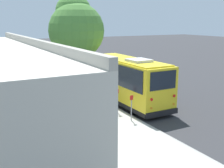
{
  "coord_description": "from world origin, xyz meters",
  "views": [
    {
      "loc": [
        -18.92,
        11.15,
        6.12
      ],
      "look_at": [
        -0.19,
        1.0,
        1.3
      ],
      "focal_mm": 45.0,
      "sensor_mm": 36.0,
      "label": 1
    }
  ],
  "objects_px": {
    "parked_sedan_maroon": "(49,64)",
    "fire_hydrant": "(69,81)",
    "street_tree": "(76,27)",
    "shuttle_bus": "(127,79)",
    "sign_post_far": "(117,100)",
    "parked_sedan_black": "(36,57)",
    "parked_sedan_tan": "(66,71)",
    "sign_post_near": "(131,108)"
  },
  "relations": [
    {
      "from": "street_tree",
      "to": "sign_post_near",
      "type": "relative_size",
      "value": 5.08
    },
    {
      "from": "parked_sedan_tan",
      "to": "sign_post_far",
      "type": "xyz_separation_m",
      "value": [
        -14.38,
        1.47,
        0.38
      ]
    },
    {
      "from": "shuttle_bus",
      "to": "fire_hydrant",
      "type": "relative_size",
      "value": 10.55
    },
    {
      "from": "shuttle_bus",
      "to": "street_tree",
      "type": "xyz_separation_m",
      "value": [
        3.9,
        2.45,
        3.74
      ]
    },
    {
      "from": "shuttle_bus",
      "to": "parked_sedan_tan",
      "type": "distance_m",
      "value": 12.49
    },
    {
      "from": "parked_sedan_tan",
      "to": "sign_post_near",
      "type": "bearing_deg",
      "value": 171.39
    },
    {
      "from": "street_tree",
      "to": "parked_sedan_tan",
      "type": "bearing_deg",
      "value": -12.9
    },
    {
      "from": "shuttle_bus",
      "to": "parked_sedan_black",
      "type": "bearing_deg",
      "value": 0.95
    },
    {
      "from": "shuttle_bus",
      "to": "parked_sedan_maroon",
      "type": "relative_size",
      "value": 1.83
    },
    {
      "from": "street_tree",
      "to": "sign_post_far",
      "type": "height_order",
      "value": "street_tree"
    },
    {
      "from": "sign_post_near",
      "to": "fire_hydrant",
      "type": "bearing_deg",
      "value": 0.3
    },
    {
      "from": "parked_sedan_black",
      "to": "sign_post_near",
      "type": "height_order",
      "value": "sign_post_near"
    },
    {
      "from": "parked_sedan_tan",
      "to": "fire_hydrant",
      "type": "bearing_deg",
      "value": 160.09
    },
    {
      "from": "parked_sedan_maroon",
      "to": "sign_post_far",
      "type": "relative_size",
      "value": 2.91
    },
    {
      "from": "shuttle_bus",
      "to": "parked_sedan_maroon",
      "type": "bearing_deg",
      "value": 1.47
    },
    {
      "from": "sign_post_near",
      "to": "sign_post_far",
      "type": "relative_size",
      "value": 0.99
    },
    {
      "from": "parked_sedan_tan",
      "to": "sign_post_near",
      "type": "height_order",
      "value": "sign_post_near"
    },
    {
      "from": "street_tree",
      "to": "fire_hydrant",
      "type": "relative_size",
      "value": 9.96
    },
    {
      "from": "shuttle_bus",
      "to": "parked_sedan_black",
      "type": "distance_m",
      "value": 25.95
    },
    {
      "from": "parked_sedan_tan",
      "to": "parked_sedan_black",
      "type": "xyz_separation_m",
      "value": [
        13.5,
        0.02,
        0.02
      ]
    },
    {
      "from": "parked_sedan_maroon",
      "to": "fire_hydrant",
      "type": "height_order",
      "value": "parked_sedan_maroon"
    },
    {
      "from": "parked_sedan_black",
      "to": "sign_post_near",
      "type": "bearing_deg",
      "value": -179.1
    },
    {
      "from": "street_tree",
      "to": "shuttle_bus",
      "type": "bearing_deg",
      "value": -147.92
    },
    {
      "from": "parked_sedan_maroon",
      "to": "parked_sedan_black",
      "type": "distance_m",
      "value": 7.16
    },
    {
      "from": "sign_post_near",
      "to": "sign_post_far",
      "type": "xyz_separation_m",
      "value": [
        1.75,
        0.0,
        0.01
      ]
    },
    {
      "from": "sign_post_near",
      "to": "parked_sedan_maroon",
      "type": "bearing_deg",
      "value": -3.62
    },
    {
      "from": "parked_sedan_black",
      "to": "sign_post_near",
      "type": "xyz_separation_m",
      "value": [
        -29.63,
        1.45,
        0.35
      ]
    },
    {
      "from": "sign_post_far",
      "to": "parked_sedan_black",
      "type": "bearing_deg",
      "value": -2.97
    },
    {
      "from": "parked_sedan_tan",
      "to": "street_tree",
      "type": "height_order",
      "value": "street_tree"
    },
    {
      "from": "shuttle_bus",
      "to": "fire_hydrant",
      "type": "bearing_deg",
      "value": 15.38
    },
    {
      "from": "parked_sedan_tan",
      "to": "sign_post_far",
      "type": "bearing_deg",
      "value": 170.77
    },
    {
      "from": "sign_post_far",
      "to": "sign_post_near",
      "type": "bearing_deg",
      "value": 180.0
    },
    {
      "from": "parked_sedan_maroon",
      "to": "parked_sedan_black",
      "type": "height_order",
      "value": "parked_sedan_black"
    },
    {
      "from": "street_tree",
      "to": "sign_post_far",
      "type": "xyz_separation_m",
      "value": [
        -5.87,
        -0.48,
        -4.66
      ]
    },
    {
      "from": "parked_sedan_black",
      "to": "street_tree",
      "type": "bearing_deg",
      "value": 178.7
    },
    {
      "from": "sign_post_far",
      "to": "fire_hydrant",
      "type": "bearing_deg",
      "value": 0.36
    },
    {
      "from": "parked_sedan_tan",
      "to": "street_tree",
      "type": "bearing_deg",
      "value": 163.7
    },
    {
      "from": "street_tree",
      "to": "sign_post_near",
      "type": "xyz_separation_m",
      "value": [
        -7.62,
        -0.48,
        -4.67
      ]
    },
    {
      "from": "shuttle_bus",
      "to": "parked_sedan_maroon",
      "type": "xyz_separation_m",
      "value": [
        18.75,
        0.55,
        -1.31
      ]
    },
    {
      "from": "parked_sedan_tan",
      "to": "parked_sedan_black",
      "type": "height_order",
      "value": "parked_sedan_black"
    },
    {
      "from": "parked_sedan_maroon",
      "to": "sign_post_far",
      "type": "xyz_separation_m",
      "value": [
        -20.72,
        1.42,
        0.4
      ]
    },
    {
      "from": "parked_sedan_black",
      "to": "street_tree",
      "type": "height_order",
      "value": "street_tree"
    }
  ]
}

